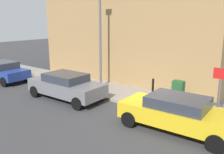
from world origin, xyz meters
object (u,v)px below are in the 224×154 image
(utility_cabinet, at_px, (178,93))
(lamppost, at_px, (100,36))
(car_grey, at_px, (66,85))
(car_yellow, at_px, (177,112))
(street_sign, at_px, (220,87))
(bollard_near_cabinet, at_px, (153,87))
(car_blue, at_px, (2,71))

(utility_cabinet, relative_size, lamppost, 0.20)
(car_grey, xyz_separation_m, utility_cabinet, (2.65, -5.27, -0.07))
(car_yellow, relative_size, lamppost, 0.78)
(car_yellow, bearing_deg, street_sign, -131.24)
(utility_cabinet, bearing_deg, bollard_near_cabinet, 86.07)
(car_yellow, bearing_deg, lamppost, -24.97)
(car_blue, bearing_deg, lamppost, -159.93)
(car_yellow, distance_m, lamppost, 7.18)
(utility_cabinet, height_order, street_sign, street_sign)
(car_grey, bearing_deg, car_blue, -0.49)
(car_blue, xyz_separation_m, lamppost, (2.71, -6.80, 2.58))
(car_grey, distance_m, lamppost, 3.71)
(car_yellow, relative_size, street_sign, 1.94)
(car_blue, relative_size, lamppost, 0.76)
(car_yellow, xyz_separation_m, car_blue, (-0.02, 12.94, -0.02))
(car_yellow, relative_size, car_blue, 1.03)
(lamppost, bearing_deg, car_grey, 175.88)
(car_grey, height_order, street_sign, street_sign)
(car_grey, bearing_deg, lamppost, -94.84)
(car_yellow, height_order, utility_cabinet, car_yellow)
(car_grey, distance_m, car_blue, 6.61)
(car_blue, height_order, lamppost, lamppost)
(car_yellow, bearing_deg, car_blue, -1.21)
(car_blue, bearing_deg, utility_cabinet, -168.99)
(bollard_near_cabinet, bearing_deg, car_grey, 125.74)
(bollard_near_cabinet, distance_m, street_sign, 4.03)
(bollard_near_cabinet, relative_size, street_sign, 0.45)
(car_blue, relative_size, street_sign, 1.88)
(car_grey, bearing_deg, utility_cabinet, -154.06)
(utility_cabinet, relative_size, bollard_near_cabinet, 1.11)
(car_grey, relative_size, utility_cabinet, 3.87)
(utility_cabinet, xyz_separation_m, street_sign, (-1.27, -2.21, 0.98))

